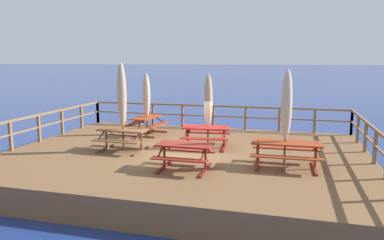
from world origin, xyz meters
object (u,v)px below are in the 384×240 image
at_px(picnic_table_mid_centre, 185,151).
at_px(patio_umbrella_tall_front, 208,101).
at_px(picnic_table_mid_left, 206,133).
at_px(patio_umbrella_short_front, 122,95).
at_px(patio_umbrella_short_mid, 146,96).
at_px(picnic_table_back_right, 123,135).
at_px(patio_umbrella_tall_mid_left, 287,106).
at_px(picnic_table_back_left, 286,149).
at_px(picnic_table_mid_right, 146,122).

bearing_deg(picnic_table_mid_centre, patio_umbrella_tall_front, 88.82).
height_order(picnic_table_mid_left, patio_umbrella_tall_front, patio_umbrella_tall_front).
relative_size(patio_umbrella_short_front, patio_umbrella_short_mid, 1.18).
bearing_deg(patio_umbrella_tall_front, picnic_table_back_right, -156.38).
xyz_separation_m(patio_umbrella_tall_front, patio_umbrella_tall_mid_left, (2.74, -1.79, 0.14)).
height_order(picnic_table_mid_left, patio_umbrella_tall_mid_left, patio_umbrella_tall_mid_left).
height_order(picnic_table_back_right, picnic_table_back_left, same).
height_order(picnic_table_back_right, patio_umbrella_short_front, patio_umbrella_short_front).
distance_m(patio_umbrella_tall_front, patio_umbrella_tall_mid_left, 3.28).
xyz_separation_m(picnic_table_mid_left, patio_umbrella_tall_mid_left, (2.81, -1.74, 1.29)).
distance_m(picnic_table_back_right, picnic_table_mid_left, 2.95).
distance_m(picnic_table_back_right, picnic_table_back_left, 5.61).
xyz_separation_m(picnic_table_back_right, patio_umbrella_short_front, (0.02, -0.07, 1.41)).
relative_size(patio_umbrella_short_front, patio_umbrella_tall_mid_left, 1.06).
relative_size(patio_umbrella_tall_front, patio_umbrella_tall_mid_left, 0.92).
height_order(picnic_table_back_left, patio_umbrella_short_mid, patio_umbrella_short_mid).
xyz_separation_m(picnic_table_mid_right, patio_umbrella_tall_front, (3.06, -1.63, 1.15)).
xyz_separation_m(picnic_table_back_right, patio_umbrella_tall_front, (2.78, 1.22, 1.15)).
bearing_deg(picnic_table_mid_centre, picnic_table_back_left, 19.14).
distance_m(picnic_table_mid_left, picnic_table_back_left, 3.39).
xyz_separation_m(picnic_table_back_left, patio_umbrella_tall_mid_left, (-0.04, 0.08, 1.28)).
xyz_separation_m(picnic_table_mid_centre, patio_umbrella_short_front, (-2.70, 1.57, 1.41)).
height_order(picnic_table_mid_left, picnic_table_back_left, same).
bearing_deg(picnic_table_back_right, picnic_table_mid_left, 23.37).
bearing_deg(picnic_table_back_right, patio_umbrella_tall_front, 23.62).
distance_m(picnic_table_back_left, picnic_table_mid_right, 6.82).
bearing_deg(picnic_table_back_left, patio_umbrella_short_mid, 148.58).
xyz_separation_m(picnic_table_mid_left, picnic_table_mid_right, (-2.99, 1.67, -0.00)).
distance_m(picnic_table_mid_right, picnic_table_mid_centre, 5.40).
bearing_deg(patio_umbrella_tall_mid_left, picnic_table_mid_left, 148.21).
height_order(picnic_table_back_right, picnic_table_mid_left, same).
bearing_deg(picnic_table_back_right, patio_umbrella_short_mid, 95.58).
bearing_deg(picnic_table_mid_centre, picnic_table_mid_left, 90.18).
relative_size(picnic_table_back_left, picnic_table_mid_centre, 1.26).
distance_m(patio_umbrella_tall_front, patio_umbrella_short_mid, 3.51).
xyz_separation_m(picnic_table_mid_right, patio_umbrella_short_front, (0.31, -2.91, 1.41)).
bearing_deg(patio_umbrella_short_mid, picnic_table_mid_left, -30.34).
bearing_deg(patio_umbrella_tall_mid_left, picnic_table_back_left, -60.54).
relative_size(picnic_table_back_right, patio_umbrella_short_front, 0.57).
bearing_deg(picnic_table_back_right, picnic_table_mid_centre, -31.07).
bearing_deg(patio_umbrella_short_mid, patio_umbrella_tall_front, -29.16).
distance_m(picnic_table_back_left, patio_umbrella_short_mid, 6.95).
height_order(picnic_table_back_right, picnic_table_mid_centre, same).
bearing_deg(picnic_table_mid_centre, picnic_table_mid_right, 123.82).
distance_m(picnic_table_mid_centre, patio_umbrella_tall_mid_left, 3.27).
relative_size(picnic_table_mid_left, picnic_table_mid_centre, 1.13).
bearing_deg(picnic_table_mid_right, patio_umbrella_short_mid, 90.72).
distance_m(picnic_table_back_left, patio_umbrella_short_front, 5.75).
height_order(picnic_table_mid_right, patio_umbrella_tall_mid_left, patio_umbrella_tall_mid_left).
bearing_deg(patio_umbrella_short_front, patio_umbrella_tall_mid_left, -5.25).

